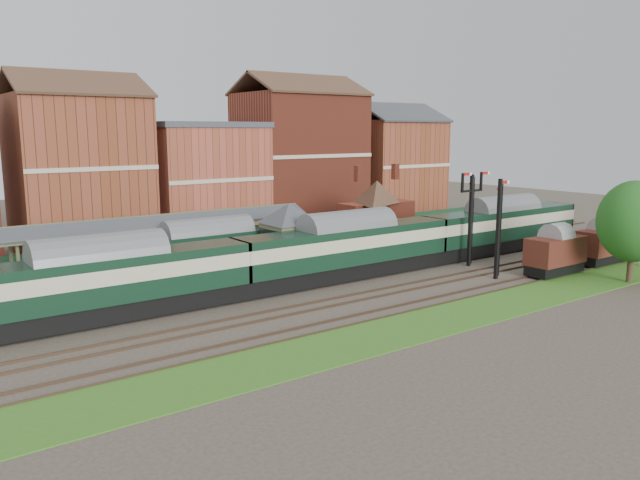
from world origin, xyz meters
TOP-DOWN VIEW (x-y plane):
  - ground at (0.00, 0.00)m, footprint 160.00×160.00m
  - grass_back at (0.00, 16.00)m, footprint 90.00×4.50m
  - grass_front at (0.00, -12.00)m, footprint 90.00×5.00m
  - fence at (0.00, 18.00)m, footprint 90.00×0.12m
  - platform at (-5.00, 9.75)m, footprint 55.00×3.40m
  - signal_box at (-3.00, 3.25)m, footprint 5.40×5.40m
  - brick_hut at (5.00, 3.25)m, footprint 3.20×2.64m
  - station_building at (12.00, 9.75)m, footprint 8.10×8.10m
  - canopy at (-11.00, 9.75)m, footprint 26.00×3.89m
  - semaphore_bracket at (12.04, -2.50)m, footprint 3.60×0.25m
  - semaphore_siding at (10.02, -7.00)m, footprint 1.23×0.25m
  - town_backdrop at (-0.18, 25.00)m, footprint 69.00×10.00m
  - dmu_train at (0.39, 0.00)m, footprint 58.12×3.05m
  - platform_railcar at (-8.55, 6.50)m, footprint 17.37×2.74m
  - goods_van_a at (14.93, -9.00)m, footprint 5.46×2.36m
  - goods_van_b at (22.09, -9.00)m, footprint 5.34×2.31m
  - tree_far at (17.34, -13.97)m, footprint 5.47×5.47m

SIDE VIEW (x-z plane):
  - ground at x=0.00m, z-range 0.00..0.00m
  - grass_back at x=0.00m, z-range 0.00..0.06m
  - grass_front at x=0.00m, z-range 0.00..0.06m
  - platform at x=-5.00m, z-range 0.00..1.00m
  - fence at x=0.00m, z-range 0.00..1.50m
  - brick_hut at x=5.00m, z-range -0.28..2.67m
  - goods_van_b at x=22.09m, z-range 0.24..3.48m
  - goods_van_a at x=14.93m, z-range 0.24..3.55m
  - platform_railcar at x=-8.55m, z-range 0.35..4.35m
  - dmu_train at x=0.39m, z-range 0.37..4.83m
  - signal_box at x=-3.00m, z-range 0.19..6.19m
  - station_building at x=12.00m, z-range 1.01..6.91m
  - semaphore_siding at x=10.02m, z-range 0.16..8.16m
  - canopy at x=-11.00m, z-range 2.54..6.62m
  - semaphore_bracket at x=12.04m, z-range 0.54..8.72m
  - tree_far at x=17.34m, z-range 0.83..8.81m
  - town_backdrop at x=-0.18m, z-range -1.00..15.00m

